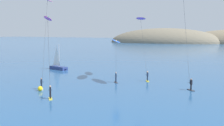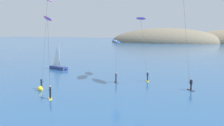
{
  "view_description": "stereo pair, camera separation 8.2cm",
  "coord_description": "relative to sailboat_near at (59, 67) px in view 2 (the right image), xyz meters",
  "views": [
    {
      "loc": [
        27.53,
        -16.09,
        8.41
      ],
      "look_at": [
        8.97,
        20.49,
        3.73
      ],
      "focal_mm": 45.0,
      "sensor_mm": 36.0,
      "label": 1
    },
    {
      "loc": [
        27.61,
        -16.05,
        8.41
      ],
      "look_at": [
        8.97,
        20.49,
        3.73
      ],
      "focal_mm": 45.0,
      "sensor_mm": 36.0,
      "label": 2
    }
  ],
  "objects": [
    {
      "name": "kitesurfer_blue",
      "position": [
        16.76,
        -5.93,
        5.58
      ],
      "size": [
        3.56,
        5.87,
        7.06
      ],
      "color": "#2D2D33",
      "rests_on": "ground"
    },
    {
      "name": "headland_island",
      "position": [
        -1.88,
        152.32,
        -0.64
      ],
      "size": [
        133.46,
        45.53,
        21.04
      ],
      "color": "#84755B",
      "rests_on": "ground"
    },
    {
      "name": "marker_buoy",
      "position": [
        11.21,
        -18.96,
        -0.29
      ],
      "size": [
        0.7,
        0.7,
        0.7
      ],
      "primitive_type": "sphere",
      "color": "yellow",
      "rests_on": "ground"
    },
    {
      "name": "kitesurfer_purple",
      "position": [
        19.59,
        -1.49,
        9.06
      ],
      "size": [
        5.28,
        6.82,
        10.92
      ],
      "color": "yellow",
      "rests_on": "ground"
    },
    {
      "name": "kitesurfer_pink",
      "position": [
        8.6,
        -13.89,
        11.69
      ],
      "size": [
        4.82,
        8.08,
        13.66
      ],
      "color": "silver",
      "rests_on": "ground"
    },
    {
      "name": "kitesurfer_magenta",
      "position": [
        13.92,
        -20.19,
        8.59
      ],
      "size": [
        4.85,
        5.35,
        10.38
      ],
      "color": "yellow",
      "rests_on": "ground"
    },
    {
      "name": "sailboat_near",
      "position": [
        0.0,
        0.0,
        0.0
      ],
      "size": [
        5.94,
        2.61,
        5.7
      ],
      "color": "navy",
      "rests_on": "ground"
    },
    {
      "name": "kitesurfer_cyan",
      "position": [
        28.45,
        -7.56,
        11.89
      ],
      "size": [
        5.03,
        4.43,
        14.02
      ],
      "color": "#2D2D33",
      "rests_on": "ground"
    }
  ]
}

